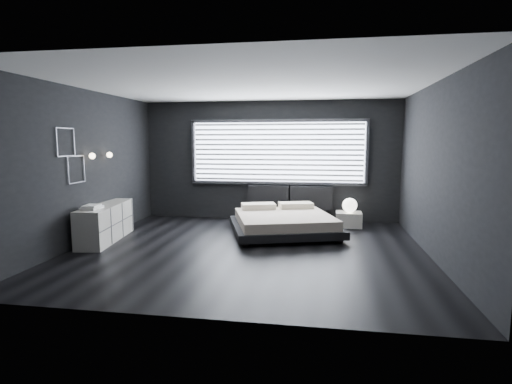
# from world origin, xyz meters

# --- Properties ---
(room) EXTENTS (6.04, 6.00, 2.80)m
(room) POSITION_xyz_m (0.00, 0.00, 1.40)
(room) COLOR black
(room) RESTS_ON ground
(window) EXTENTS (4.14, 0.09, 1.52)m
(window) POSITION_xyz_m (0.20, 2.70, 1.61)
(window) COLOR white
(window) RESTS_ON ground
(headboard) EXTENTS (1.96, 0.16, 0.52)m
(headboard) POSITION_xyz_m (0.51, 2.64, 0.57)
(headboard) COLOR black
(headboard) RESTS_ON ground
(sconce_near) EXTENTS (0.18, 0.11, 0.11)m
(sconce_near) POSITION_xyz_m (-2.88, 0.05, 1.60)
(sconce_near) COLOR silver
(sconce_near) RESTS_ON ground
(sconce_far) EXTENTS (0.18, 0.11, 0.11)m
(sconce_far) POSITION_xyz_m (-2.88, 0.65, 1.60)
(sconce_far) COLOR silver
(sconce_far) RESTS_ON ground
(wall_art_upper) EXTENTS (0.01, 0.48, 0.48)m
(wall_art_upper) POSITION_xyz_m (-2.98, -0.55, 1.85)
(wall_art_upper) COLOR #47474C
(wall_art_upper) RESTS_ON ground
(wall_art_lower) EXTENTS (0.01, 0.48, 0.48)m
(wall_art_lower) POSITION_xyz_m (-2.98, -0.30, 1.38)
(wall_art_lower) COLOR #47474C
(wall_art_lower) RESTS_ON ground
(bed) EXTENTS (2.52, 2.46, 0.53)m
(bed) POSITION_xyz_m (0.50, 1.29, 0.24)
(bed) COLOR black
(bed) RESTS_ON ground
(nightstand) EXTENTS (0.56, 0.47, 0.32)m
(nightstand) POSITION_xyz_m (1.84, 2.20, 0.16)
(nightstand) COLOR silver
(nightstand) RESTS_ON ground
(orb_lamp) EXTENTS (0.32, 0.32, 0.32)m
(orb_lamp) POSITION_xyz_m (1.85, 2.18, 0.48)
(orb_lamp) COLOR white
(orb_lamp) RESTS_ON nightstand
(dresser) EXTENTS (0.71, 1.75, 0.68)m
(dresser) POSITION_xyz_m (-2.77, 0.21, 0.34)
(dresser) COLOR silver
(dresser) RESTS_ON ground
(book_stack) EXTENTS (0.28, 0.37, 0.07)m
(book_stack) POSITION_xyz_m (-2.75, -0.26, 0.72)
(book_stack) COLOR white
(book_stack) RESTS_ON dresser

